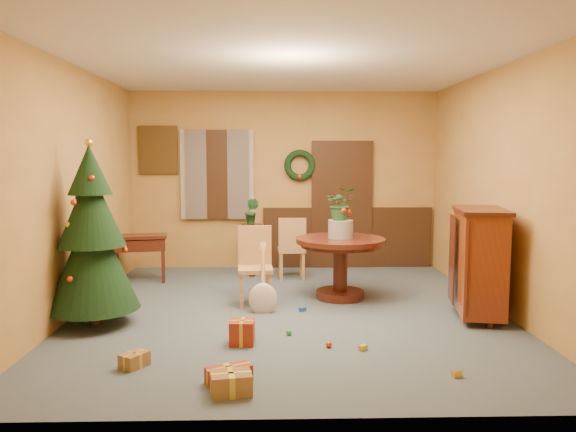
{
  "coord_description": "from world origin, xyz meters",
  "views": [
    {
      "loc": [
        -0.19,
        -6.52,
        1.83
      ],
      "look_at": [
        -0.0,
        0.4,
        1.11
      ],
      "focal_mm": 35.0,
      "sensor_mm": 36.0,
      "label": 1
    }
  ],
  "objects_px": {
    "sideboard": "(479,260)",
    "chair_near": "(255,263)",
    "dining_table": "(340,256)",
    "christmas_tree": "(92,238)",
    "writing_desk": "(140,247)"
  },
  "relations": [
    {
      "from": "sideboard",
      "to": "chair_near",
      "type": "bearing_deg",
      "value": 164.52
    },
    {
      "from": "dining_table",
      "to": "christmas_tree",
      "type": "relative_size",
      "value": 0.57
    },
    {
      "from": "chair_near",
      "to": "writing_desk",
      "type": "distance_m",
      "value": 2.15
    },
    {
      "from": "writing_desk",
      "to": "sideboard",
      "type": "height_order",
      "value": "sideboard"
    },
    {
      "from": "christmas_tree",
      "to": "dining_table",
      "type": "bearing_deg",
      "value": 20.91
    },
    {
      "from": "christmas_tree",
      "to": "sideboard",
      "type": "height_order",
      "value": "christmas_tree"
    },
    {
      "from": "dining_table",
      "to": "writing_desk",
      "type": "height_order",
      "value": "dining_table"
    },
    {
      "from": "chair_near",
      "to": "sideboard",
      "type": "relative_size",
      "value": 0.77
    },
    {
      "from": "dining_table",
      "to": "chair_near",
      "type": "relative_size",
      "value": 1.19
    },
    {
      "from": "dining_table",
      "to": "sideboard",
      "type": "distance_m",
      "value": 1.75
    },
    {
      "from": "dining_table",
      "to": "chair_near",
      "type": "xyz_separation_m",
      "value": [
        -1.1,
        -0.23,
        -0.03
      ]
    },
    {
      "from": "christmas_tree",
      "to": "sideboard",
      "type": "bearing_deg",
      "value": 1.94
    },
    {
      "from": "chair_near",
      "to": "writing_desk",
      "type": "xyz_separation_m",
      "value": [
        -1.73,
        1.27,
        0.01
      ]
    },
    {
      "from": "chair_near",
      "to": "christmas_tree",
      "type": "distance_m",
      "value": 1.98
    },
    {
      "from": "dining_table",
      "to": "christmas_tree",
      "type": "distance_m",
      "value": 3.06
    }
  ]
}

